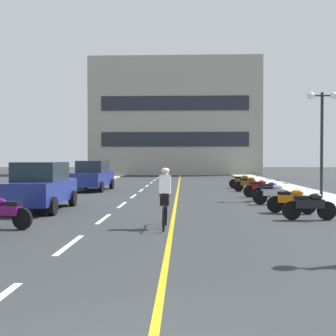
{
  "coord_description": "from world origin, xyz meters",
  "views": [
    {
      "loc": [
        0.57,
        -3.2,
        1.95
      ],
      "look_at": [
        -0.22,
        18.35,
        1.46
      ],
      "focal_mm": 44.05,
      "sensor_mm": 36.0,
      "label": 1
    }
  ],
  "objects_px": {
    "parked_car_near": "(41,186)",
    "motorcycle_6": "(268,190)",
    "street_lamp_mid": "(322,120)",
    "motorcycle_3": "(310,205)",
    "parked_car_mid": "(93,176)",
    "motorcycle_4": "(292,200)",
    "cyclist_rider": "(165,196)",
    "motorcycle_7": "(259,188)",
    "motorcycle_2": "(5,212)",
    "motorcycle_8": "(248,184)",
    "motorcycle_9": "(242,181)",
    "motorcycle_5": "(273,193)"
  },
  "relations": [
    {
      "from": "cyclist_rider",
      "to": "motorcycle_7",
      "type": "bearing_deg",
      "value": 65.19
    },
    {
      "from": "motorcycle_8",
      "to": "street_lamp_mid",
      "type": "bearing_deg",
      "value": -54.35
    },
    {
      "from": "parked_car_near",
      "to": "motorcycle_4",
      "type": "xyz_separation_m",
      "value": [
        9.22,
        -0.58,
        -0.44
      ]
    },
    {
      "from": "parked_car_near",
      "to": "motorcycle_5",
      "type": "relative_size",
      "value": 2.49
    },
    {
      "from": "parked_car_near",
      "to": "motorcycle_2",
      "type": "xyz_separation_m",
      "value": [
        0.39,
        -4.06,
        -0.44
      ]
    },
    {
      "from": "street_lamp_mid",
      "to": "motorcycle_7",
      "type": "height_order",
      "value": "street_lamp_mid"
    },
    {
      "from": "parked_car_mid",
      "to": "motorcycle_9",
      "type": "bearing_deg",
      "value": 13.21
    },
    {
      "from": "street_lamp_mid",
      "to": "motorcycle_8",
      "type": "height_order",
      "value": "street_lamp_mid"
    },
    {
      "from": "street_lamp_mid",
      "to": "parked_car_near",
      "type": "xyz_separation_m",
      "value": [
        -12.11,
        -5.0,
        -2.92
      ]
    },
    {
      "from": "parked_car_near",
      "to": "motorcycle_3",
      "type": "xyz_separation_m",
      "value": [
        9.38,
        -2.14,
        -0.44
      ]
    },
    {
      "from": "motorcycle_2",
      "to": "motorcycle_4",
      "type": "distance_m",
      "value": 9.49
    },
    {
      "from": "parked_car_near",
      "to": "motorcycle_8",
      "type": "relative_size",
      "value": 2.49
    },
    {
      "from": "motorcycle_2",
      "to": "street_lamp_mid",
      "type": "bearing_deg",
      "value": 37.72
    },
    {
      "from": "motorcycle_6",
      "to": "motorcycle_9",
      "type": "distance_m",
      "value": 7.82
    },
    {
      "from": "motorcycle_5",
      "to": "motorcycle_7",
      "type": "relative_size",
      "value": 1.04
    },
    {
      "from": "street_lamp_mid",
      "to": "cyclist_rider",
      "type": "relative_size",
      "value": 2.86
    },
    {
      "from": "street_lamp_mid",
      "to": "parked_car_mid",
      "type": "height_order",
      "value": "street_lamp_mid"
    },
    {
      "from": "parked_car_mid",
      "to": "motorcycle_9",
      "type": "relative_size",
      "value": 2.51
    },
    {
      "from": "parked_car_near",
      "to": "motorcycle_6",
      "type": "distance_m",
      "value": 10.16
    },
    {
      "from": "motorcycle_5",
      "to": "motorcycle_9",
      "type": "bearing_deg",
      "value": 89.62
    },
    {
      "from": "parked_car_mid",
      "to": "street_lamp_mid",
      "type": "bearing_deg",
      "value": -20.57
    },
    {
      "from": "motorcycle_4",
      "to": "motorcycle_9",
      "type": "xyz_separation_m",
      "value": [
        0.02,
        12.38,
        0.0
      ]
    },
    {
      "from": "parked_car_near",
      "to": "motorcycle_7",
      "type": "bearing_deg",
      "value": 31.8
    },
    {
      "from": "parked_car_near",
      "to": "motorcycle_9",
      "type": "bearing_deg",
      "value": 51.95
    },
    {
      "from": "parked_car_mid",
      "to": "motorcycle_4",
      "type": "relative_size",
      "value": 2.6
    },
    {
      "from": "parked_car_mid",
      "to": "motorcycle_7",
      "type": "distance_m",
      "value": 10.15
    },
    {
      "from": "motorcycle_7",
      "to": "motorcycle_8",
      "type": "height_order",
      "value": "same"
    },
    {
      "from": "motorcycle_5",
      "to": "motorcycle_6",
      "type": "distance_m",
      "value": 1.72
    },
    {
      "from": "cyclist_rider",
      "to": "motorcycle_8",
      "type": "bearing_deg",
      "value": 71.26
    },
    {
      "from": "motorcycle_4",
      "to": "motorcycle_7",
      "type": "height_order",
      "value": "same"
    },
    {
      "from": "motorcycle_9",
      "to": "parked_car_near",
      "type": "bearing_deg",
      "value": -128.05
    },
    {
      "from": "street_lamp_mid",
      "to": "parked_car_mid",
      "type": "xyz_separation_m",
      "value": [
        -12.26,
        4.6,
        -2.92
      ]
    },
    {
      "from": "motorcycle_5",
      "to": "motorcycle_9",
      "type": "xyz_separation_m",
      "value": [
        0.06,
        9.53,
        0.0
      ]
    },
    {
      "from": "motorcycle_9",
      "to": "parked_car_mid",
      "type": "bearing_deg",
      "value": -166.79
    },
    {
      "from": "motorcycle_4",
      "to": "motorcycle_6",
      "type": "height_order",
      "value": "same"
    },
    {
      "from": "parked_car_mid",
      "to": "motorcycle_4",
      "type": "xyz_separation_m",
      "value": [
        9.36,
        -10.18,
        -0.44
      ]
    },
    {
      "from": "motorcycle_3",
      "to": "motorcycle_8",
      "type": "relative_size",
      "value": 1.0
    },
    {
      "from": "motorcycle_4",
      "to": "motorcycle_8",
      "type": "relative_size",
      "value": 0.97
    },
    {
      "from": "street_lamp_mid",
      "to": "motorcycle_3",
      "type": "relative_size",
      "value": 2.98
    },
    {
      "from": "motorcycle_7",
      "to": "motorcycle_9",
      "type": "distance_m",
      "value": 6.09
    },
    {
      "from": "motorcycle_2",
      "to": "motorcycle_7",
      "type": "bearing_deg",
      "value": 47.93
    },
    {
      "from": "motorcycle_9",
      "to": "motorcycle_8",
      "type": "bearing_deg",
      "value": -90.98
    },
    {
      "from": "motorcycle_7",
      "to": "parked_car_near",
      "type": "bearing_deg",
      "value": -148.2
    },
    {
      "from": "motorcycle_4",
      "to": "motorcycle_5",
      "type": "relative_size",
      "value": 0.97
    },
    {
      "from": "motorcycle_7",
      "to": "motorcycle_6",
      "type": "bearing_deg",
      "value": -86.2
    },
    {
      "from": "motorcycle_4",
      "to": "street_lamp_mid",
      "type": "bearing_deg",
      "value": 62.57
    },
    {
      "from": "parked_car_mid",
      "to": "motorcycle_2",
      "type": "xyz_separation_m",
      "value": [
        0.54,
        -13.66,
        -0.44
      ]
    },
    {
      "from": "motorcycle_3",
      "to": "street_lamp_mid",
      "type": "bearing_deg",
      "value": 69.03
    },
    {
      "from": "parked_car_mid",
      "to": "motorcycle_4",
      "type": "bearing_deg",
      "value": -47.39
    },
    {
      "from": "motorcycle_8",
      "to": "motorcycle_4",
      "type": "bearing_deg",
      "value": -89.85
    }
  ]
}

